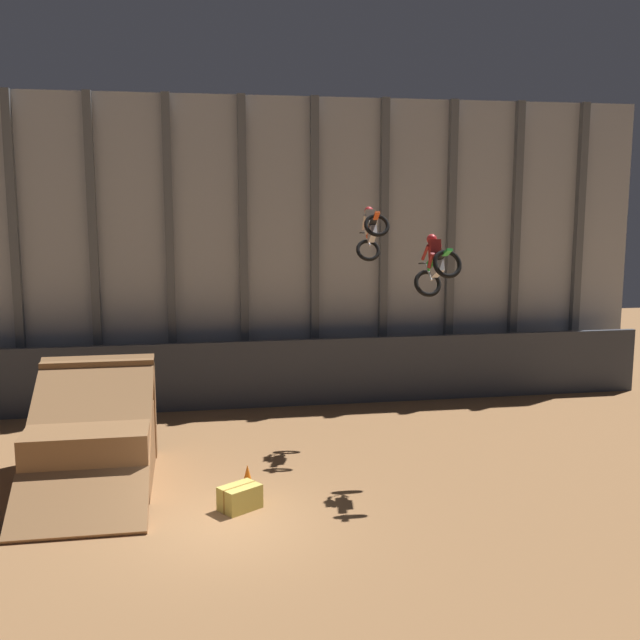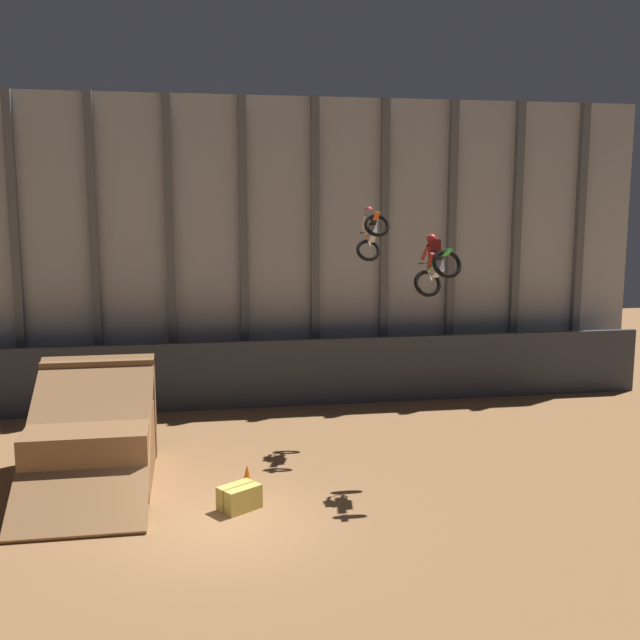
% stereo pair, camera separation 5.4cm
% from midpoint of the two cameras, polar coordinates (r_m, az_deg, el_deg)
% --- Properties ---
extents(ground_plane, '(60.00, 60.00, 0.00)m').
position_cam_midpoint_polar(ground_plane, '(17.05, -7.39, -15.32)').
color(ground_plane, '#996B42').
extents(arena_back_wall, '(32.00, 0.40, 10.65)m').
position_cam_midpoint_polar(arena_back_wall, '(26.57, -8.68, 5.23)').
color(arena_back_wall, '#ADB2B7').
rests_on(arena_back_wall, ground_plane).
extents(lower_barrier, '(31.36, 0.20, 2.33)m').
position_cam_midpoint_polar(lower_barrier, '(25.76, -8.39, -4.25)').
color(lower_barrier, '#383D47').
rests_on(lower_barrier, ground_plane).
extents(dirt_ramp, '(2.98, 5.46, 2.95)m').
position_cam_midpoint_polar(dirt_ramp, '(20.16, -16.91, -8.75)').
color(dirt_ramp, olive).
rests_on(dirt_ramp, ground_plane).
extents(rider_bike_left_air, '(0.78, 1.70, 1.67)m').
position_cam_midpoint_polar(rider_bike_left_air, '(21.88, 3.88, 6.77)').
color(rider_bike_left_air, black).
extents(rider_bike_right_air, '(0.81, 1.71, 1.67)m').
position_cam_midpoint_polar(rider_bike_right_air, '(18.84, 8.76, 4.15)').
color(rider_bike_right_air, black).
extents(traffic_cone_near_ramp, '(0.36, 0.36, 0.58)m').
position_cam_midpoint_polar(traffic_cone_near_ramp, '(19.01, -5.63, -11.77)').
color(traffic_cone_near_ramp, black).
rests_on(traffic_cone_near_ramp, ground_plane).
extents(hay_bale_trackside, '(1.08, 1.00, 0.57)m').
position_cam_midpoint_polar(hay_bale_trackside, '(17.77, -6.21, -13.29)').
color(hay_bale_trackside, '#CCB751').
rests_on(hay_bale_trackside, ground_plane).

